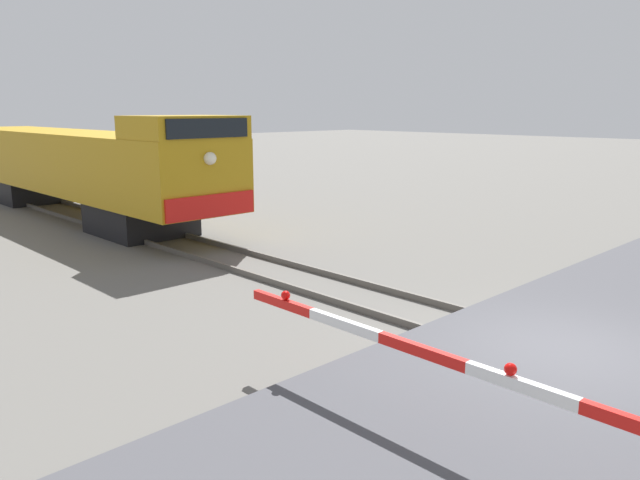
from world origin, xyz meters
TOP-DOWN VIEW (x-y plane):
  - ground_plane at (0.00, 0.00)m, footprint 160.00×160.00m
  - rail_track_left at (-0.72, 0.00)m, footprint 0.08×80.00m
  - rail_track_right at (0.72, 0.00)m, footprint 0.08×80.00m
  - road_surface at (0.00, 0.00)m, footprint 36.00×4.68m
  - locomotive at (0.00, 19.11)m, footprint 3.05×18.57m
  - crossing_gate at (-3.76, -2.19)m, footprint 0.36×7.20m

SIDE VIEW (x-z plane):
  - ground_plane at x=0.00m, z-range 0.00..0.00m
  - rail_track_left at x=-0.72m, z-range 0.00..0.15m
  - rail_track_right at x=0.72m, z-range 0.00..0.15m
  - road_surface at x=0.00m, z-range 0.00..0.17m
  - crossing_gate at x=-3.76m, z-range 0.19..1.57m
  - locomotive at x=0.00m, z-range 0.05..3.91m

